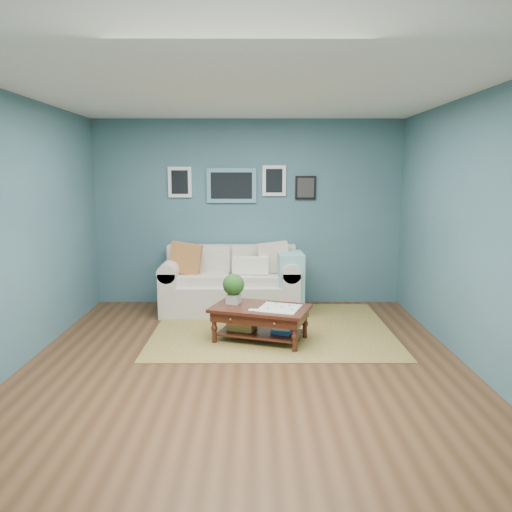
{
  "coord_description": "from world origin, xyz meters",
  "views": [
    {
      "loc": [
        0.1,
        -4.84,
        1.92
      ],
      "look_at": [
        0.11,
        1.0,
        0.95
      ],
      "focal_mm": 35.0,
      "sensor_mm": 36.0,
      "label": 1
    }
  ],
  "objects": [
    {
      "name": "coffee_table",
      "position": [
        0.11,
        0.74,
        0.34
      ],
      "size": [
        1.24,
        0.95,
        0.76
      ],
      "rotation": [
        0.0,
        0.0,
        -0.32
      ],
      "color": "black",
      "rests_on": "ground"
    },
    {
      "name": "area_rug",
      "position": [
        0.31,
        1.16,
        0.01
      ],
      "size": [
        2.9,
        2.32,
        0.01
      ],
      "primitive_type": "cube",
      "color": "brown",
      "rests_on": "ground"
    },
    {
      "name": "room_shell",
      "position": [
        -0.0,
        0.06,
        1.36
      ],
      "size": [
        5.0,
        5.02,
        2.7
      ],
      "color": "brown",
      "rests_on": "ground"
    },
    {
      "name": "loveseat",
      "position": [
        -0.16,
        2.03,
        0.41
      ],
      "size": [
        1.95,
        0.89,
        1.0
      ],
      "color": "beige",
      "rests_on": "ground"
    }
  ]
}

